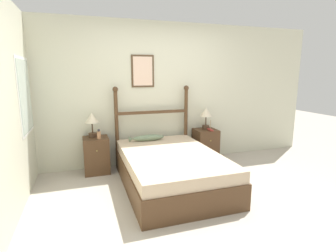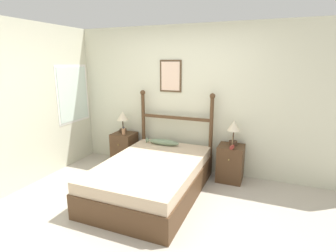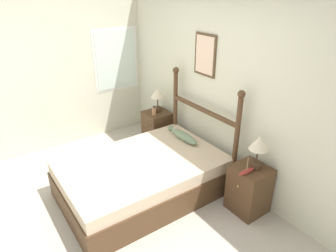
# 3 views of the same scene
# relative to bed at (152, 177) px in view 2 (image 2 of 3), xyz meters

# --- Properties ---
(ground_plane) EXTENTS (16.00, 16.00, 0.00)m
(ground_plane) POSITION_rel_bed_xyz_m (0.14, -0.58, -0.25)
(ground_plane) COLOR #B7AD9E
(wall_back) EXTENTS (6.40, 0.08, 2.55)m
(wall_back) POSITION_rel_bed_xyz_m (0.14, 1.15, 1.03)
(wall_back) COLOR beige
(wall_back) RESTS_ON ground_plane
(wall_left) EXTENTS (0.08, 6.40, 2.55)m
(wall_left) POSITION_rel_bed_xyz_m (-1.99, -0.56, 1.03)
(wall_left) COLOR beige
(wall_left) RESTS_ON ground_plane
(bed) EXTENTS (1.35, 2.06, 0.51)m
(bed) POSITION_rel_bed_xyz_m (0.00, 0.00, 0.00)
(bed) COLOR #4C331E
(bed) RESTS_ON ground_plane
(headboard) EXTENTS (1.38, 0.10, 1.43)m
(headboard) POSITION_rel_bed_xyz_m (0.00, 1.00, 0.55)
(headboard) COLOR #4C331E
(headboard) RESTS_ON ground_plane
(nightstand_left) EXTENTS (0.41, 0.42, 0.61)m
(nightstand_left) POSITION_rel_bed_xyz_m (-1.01, 0.89, 0.05)
(nightstand_left) COLOR #4C331E
(nightstand_left) RESTS_ON ground_plane
(nightstand_right) EXTENTS (0.41, 0.42, 0.61)m
(nightstand_right) POSITION_rel_bed_xyz_m (1.01, 0.89, 0.05)
(nightstand_right) COLOR #4C331E
(nightstand_right) RESTS_ON ground_plane
(table_lamp_left) EXTENTS (0.22, 0.22, 0.41)m
(table_lamp_left) POSITION_rel_bed_xyz_m (-1.05, 0.93, 0.64)
(table_lamp_left) COLOR #422D1E
(table_lamp_left) RESTS_ON nightstand_left
(table_lamp_right) EXTENTS (0.22, 0.22, 0.41)m
(table_lamp_right) POSITION_rel_bed_xyz_m (1.03, 0.93, 0.64)
(table_lamp_right) COLOR #422D1E
(table_lamp_right) RESTS_ON nightstand_right
(bottle) EXTENTS (0.06, 0.06, 0.16)m
(bottle) POSITION_rel_bed_xyz_m (-0.96, 0.80, 0.42)
(bottle) COLOR tan
(bottle) RESTS_ON nightstand_left
(model_boat) EXTENTS (0.07, 0.25, 0.20)m
(model_boat) POSITION_rel_bed_xyz_m (1.04, 0.76, 0.38)
(model_boat) COLOR maroon
(model_boat) RESTS_ON nightstand_right
(fish_pillow) EXTENTS (0.62, 0.14, 0.10)m
(fish_pillow) POSITION_rel_bed_xyz_m (-0.15, 0.78, 0.31)
(fish_pillow) COLOR gray
(fish_pillow) RESTS_ON bed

